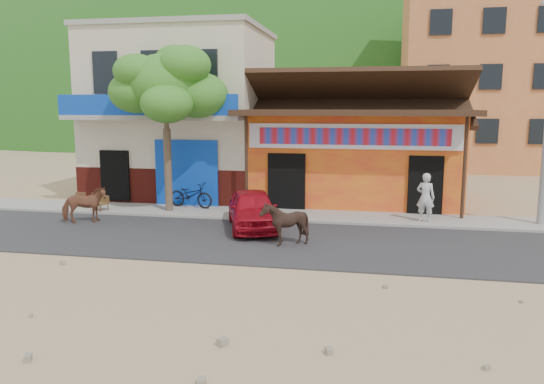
{
  "coord_description": "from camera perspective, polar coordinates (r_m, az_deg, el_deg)",
  "views": [
    {
      "loc": [
        2.78,
        -12.33,
        3.98
      ],
      "look_at": [
        -0.19,
        3.0,
        1.4
      ],
      "focal_mm": 35.0,
      "sensor_mm": 36.0,
      "label": 1
    }
  ],
  "objects": [
    {
      "name": "scooter",
      "position": [
        20.3,
        -8.73,
        -0.32
      ],
      "size": [
        1.91,
        0.98,
        0.96
      ],
      "primitive_type": "imported",
      "rotation": [
        0.0,
        0.0,
        1.37
      ],
      "color": "black",
      "rests_on": "sidewalk"
    },
    {
      "name": "pedestrian",
      "position": [
        18.31,
        16.18,
        -0.55
      ],
      "size": [
        0.69,
        0.55,
        1.64
      ],
      "primitive_type": "imported",
      "rotation": [
        0.0,
        0.0,
        2.84
      ],
      "color": "silver",
      "rests_on": "sidewalk"
    },
    {
      "name": "road",
      "position": [
        15.6,
        0.33,
        -5.32
      ],
      "size": [
        60.0,
        5.0,
        0.04
      ],
      "primitive_type": "cube",
      "color": "#28282B",
      "rests_on": "ground"
    },
    {
      "name": "sidewalk",
      "position": [
        18.95,
        2.28,
        -2.56
      ],
      "size": [
        60.0,
        2.0,
        0.12
      ],
      "primitive_type": "cube",
      "color": "gray",
      "rests_on": "ground"
    },
    {
      "name": "cafe_chair_left",
      "position": [
        20.48,
        -18.02,
        -0.51
      ],
      "size": [
        0.58,
        0.58,
        1.01
      ],
      "primitive_type": null,
      "rotation": [
        0.0,
        0.0,
        -0.27
      ],
      "color": "#4E321A",
      "rests_on": "sidewalk"
    },
    {
      "name": "hillside",
      "position": [
        82.77,
        9.29,
        14.83
      ],
      "size": [
        100.0,
        40.0,
        24.0
      ],
      "primitive_type": "ellipsoid",
      "color": "#194C14",
      "rests_on": "ground"
    },
    {
      "name": "tree",
      "position": [
        19.6,
        -11.26,
        6.69
      ],
      "size": [
        3.0,
        3.0,
        6.0
      ],
      "primitive_type": null,
      "color": "#2D721E",
      "rests_on": "sidewalk"
    },
    {
      "name": "cafe_building",
      "position": [
        23.82,
        -9.48,
        8.1
      ],
      "size": [
        7.0,
        6.0,
        7.0
      ],
      "primitive_type": "cube",
      "color": "beige",
      "rests_on": "ground"
    },
    {
      "name": "ground",
      "position": [
        13.26,
        -1.69,
        -8.1
      ],
      "size": [
        120.0,
        120.0,
        0.0
      ],
      "primitive_type": "plane",
      "color": "#9E825B",
      "rests_on": "ground"
    },
    {
      "name": "apartment_front",
      "position": [
        36.92,
        21.11,
        11.91
      ],
      "size": [
        9.0,
        9.0,
        12.0
      ],
      "primitive_type": "cube",
      "color": "#CC723F",
      "rests_on": "ground"
    },
    {
      "name": "red_car",
      "position": [
        17.03,
        -2.09,
        -1.86
      ],
      "size": [
        2.54,
        3.92,
        1.24
      ],
      "primitive_type": "imported",
      "rotation": [
        0.0,
        0.0,
        0.32
      ],
      "color": "#A50B19",
      "rests_on": "road"
    },
    {
      "name": "cow_dark",
      "position": [
        14.97,
        1.36,
        -3.39
      ],
      "size": [
        1.35,
        1.25,
        1.26
      ],
      "primitive_type": "imported",
      "rotation": [
        0.0,
        0.0,
        -1.8
      ],
      "color": "black",
      "rests_on": "road"
    },
    {
      "name": "dance_club",
      "position": [
        22.45,
        8.93,
        3.7
      ],
      "size": [
        8.0,
        6.0,
        3.6
      ],
      "primitive_type": "cube",
      "color": "orange",
      "rests_on": "ground"
    },
    {
      "name": "cow_tan",
      "position": [
        18.89,
        -19.55,
        -1.33
      ],
      "size": [
        1.57,
        1.27,
        1.21
      ],
      "primitive_type": "imported",
      "rotation": [
        0.0,
        0.0,
        2.08
      ],
      "color": "brown",
      "rests_on": "road"
    },
    {
      "name": "cafe_chair_right",
      "position": [
        21.71,
        -20.18,
        -0.18
      ],
      "size": [
        0.49,
        0.49,
        0.94
      ],
      "primitive_type": null,
      "rotation": [
        0.0,
        0.0,
        -0.12
      ],
      "color": "#4A3018",
      "rests_on": "sidewalk"
    }
  ]
}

